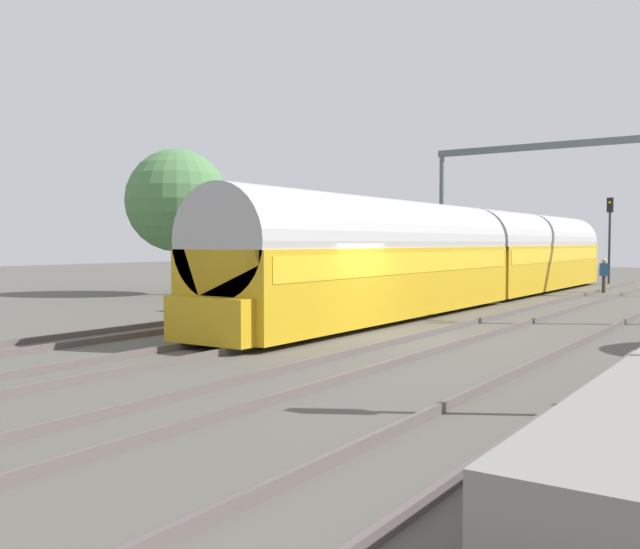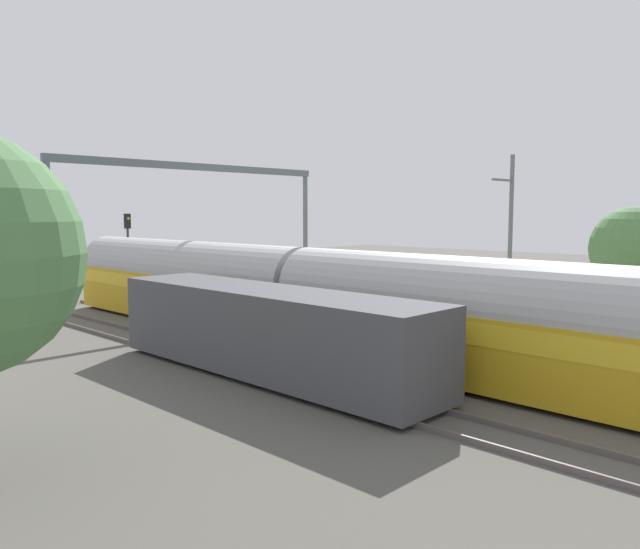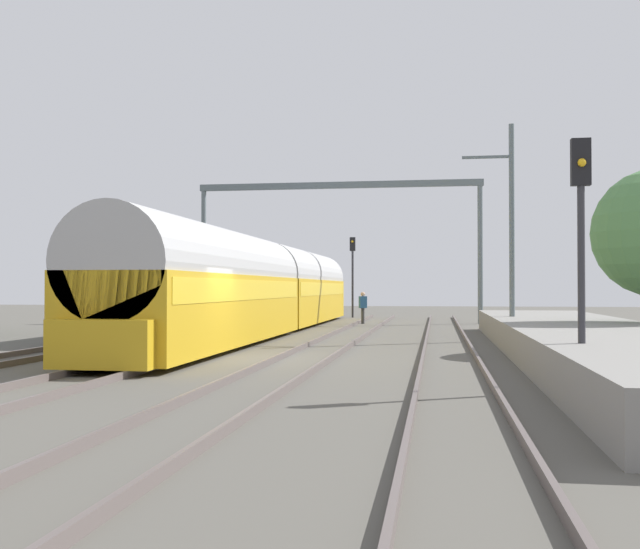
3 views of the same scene
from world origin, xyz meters
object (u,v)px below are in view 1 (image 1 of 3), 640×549
at_px(freight_car, 368,267).
at_px(railway_signal_far, 610,229).
at_px(person_crossing, 604,272).
at_px(passenger_train, 474,255).
at_px(catenary_gantry, 580,178).

height_order(freight_car, railway_signal_far, railway_signal_far).
bearing_deg(railway_signal_far, person_crossing, -80.02).
bearing_deg(freight_car, passenger_train, 30.56).
height_order(passenger_train, catenary_gantry, catenary_gantry).
distance_m(freight_car, person_crossing, 13.25).
xyz_separation_m(freight_car, person_crossing, (7.25, 11.08, -0.44)).
height_order(freight_car, catenary_gantry, catenary_gantry).
bearing_deg(catenary_gantry, person_crossing, -33.14).
xyz_separation_m(railway_signal_far, catenary_gantry, (0.01, -7.46, 2.51)).
bearing_deg(passenger_train, freight_car, -149.44).
relative_size(freight_car, person_crossing, 7.51).
bearing_deg(railway_signal_far, catenary_gantry, -89.95).
height_order(person_crossing, railway_signal_far, railway_signal_far).
relative_size(person_crossing, catenary_gantry, 0.11).
bearing_deg(person_crossing, railway_signal_far, 74.07).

